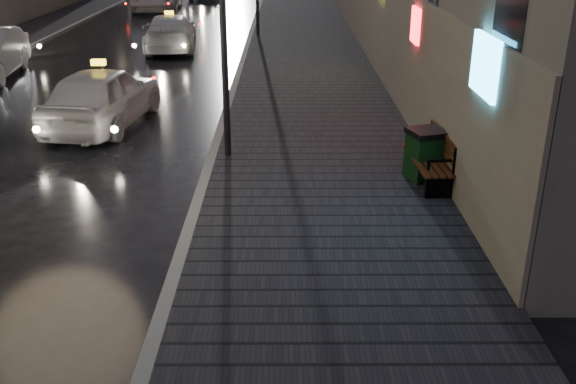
{
  "coord_description": "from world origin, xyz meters",
  "views": [
    {
      "loc": [
        3.11,
        -7.1,
        4.78
      ],
      "look_at": [
        3.14,
        2.25,
        0.85
      ],
      "focal_mm": 40.0,
      "sensor_mm": 36.0,
      "label": 1
    }
  ],
  "objects_px": {
    "trash_bin": "(425,154)",
    "taxi_mid": "(170,32)",
    "bench": "(433,158)",
    "taxi_near": "(102,96)"
  },
  "relations": [
    {
      "from": "bench",
      "to": "trash_bin",
      "type": "distance_m",
      "value": 0.21
    },
    {
      "from": "bench",
      "to": "taxi_near",
      "type": "bearing_deg",
      "value": 147.27
    },
    {
      "from": "bench",
      "to": "taxi_mid",
      "type": "height_order",
      "value": "taxi_mid"
    },
    {
      "from": "bench",
      "to": "trash_bin",
      "type": "xyz_separation_m",
      "value": [
        -0.12,
        0.16,
        0.02
      ]
    },
    {
      "from": "trash_bin",
      "to": "taxi_near",
      "type": "bearing_deg",
      "value": 133.59
    },
    {
      "from": "taxi_near",
      "to": "trash_bin",
      "type": "bearing_deg",
      "value": 158.59
    },
    {
      "from": "trash_bin",
      "to": "taxi_mid",
      "type": "distance_m",
      "value": 16.31
    },
    {
      "from": "trash_bin",
      "to": "taxi_near",
      "type": "distance_m",
      "value": 8.36
    },
    {
      "from": "taxi_near",
      "to": "taxi_mid",
      "type": "height_order",
      "value": "taxi_near"
    },
    {
      "from": "trash_bin",
      "to": "taxi_near",
      "type": "xyz_separation_m",
      "value": [
        -7.31,
        4.06,
        0.12
      ]
    }
  ]
}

